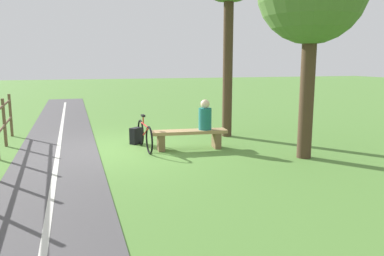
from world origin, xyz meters
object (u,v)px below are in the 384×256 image
(bicycle, at_px, (145,135))
(backpack, at_px, (136,136))
(bench, at_px, (189,136))
(person_seated, at_px, (205,116))

(bicycle, height_order, backpack, bicycle)
(bench, relative_size, backpack, 4.42)
(person_seated, distance_m, backpack, 2.01)
(bench, height_order, bicycle, bicycle)
(person_seated, bearing_deg, bicycle, -7.89)
(bench, height_order, backpack, bench)
(bench, distance_m, person_seated, 0.64)
(person_seated, xyz_separation_m, backpack, (1.62, -1.03, -0.61))
(bench, relative_size, bicycle, 1.11)
(bench, xyz_separation_m, backpack, (1.20, -1.00, -0.12))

